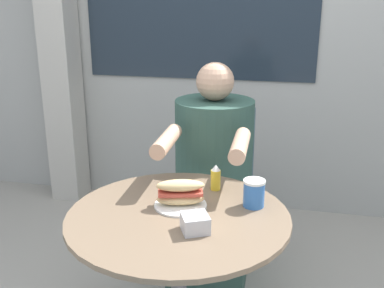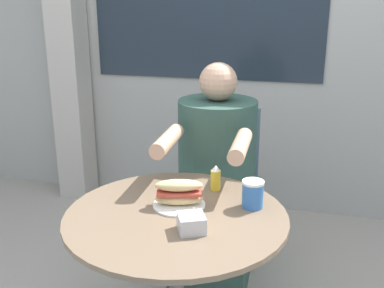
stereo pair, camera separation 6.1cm
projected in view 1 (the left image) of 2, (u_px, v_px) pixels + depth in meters
storefront_wall at (239, 9)px, 2.99m from camera, size 8.00×0.09×2.80m
lattice_pillar at (58, 39)px, 3.16m from camera, size 0.22×0.22×2.40m
cafe_table at (179, 256)px, 1.72m from camera, size 0.83×0.83×0.70m
diner_chair at (222, 168)px, 2.62m from camera, size 0.39×0.39×0.87m
seated_diner at (212, 195)px, 2.30m from camera, size 0.41×0.71×1.18m
sandwich_on_plate at (180, 195)px, 1.72m from camera, size 0.20×0.20×0.11m
drink_cup at (254, 193)px, 1.71m from camera, size 0.08×0.08×0.11m
napkin_box at (195, 223)px, 1.53m from camera, size 0.12×0.12×0.06m
condiment_bottle at (216, 178)px, 1.87m from camera, size 0.04×0.04×0.11m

